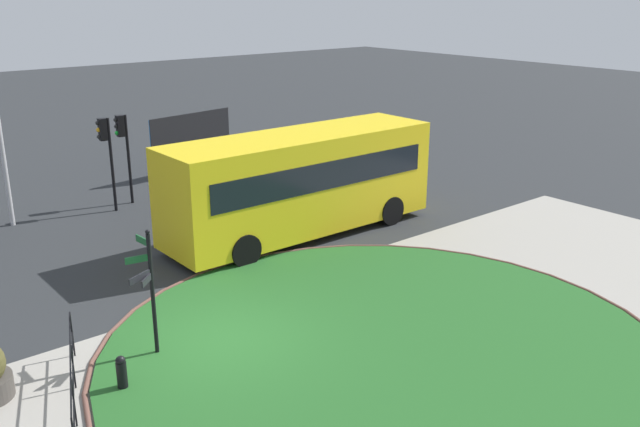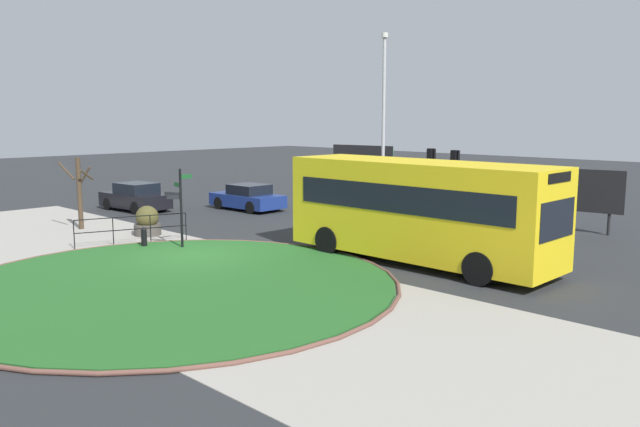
{
  "view_description": "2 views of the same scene",
  "coord_description": "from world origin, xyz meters",
  "px_view_note": "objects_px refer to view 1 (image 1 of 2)",
  "views": [
    {
      "loc": [
        -7.24,
        -12.34,
        7.77
      ],
      "look_at": [
        4.08,
        1.51,
        1.91
      ],
      "focal_mm": 38.73,
      "sensor_mm": 36.0,
      "label": 1
    },
    {
      "loc": [
        18.11,
        -12.37,
        4.81
      ],
      "look_at": [
        3.22,
        2.85,
        1.57
      ],
      "focal_mm": 35.9,
      "sensor_mm": 36.0,
      "label": 2
    }
  ],
  "objects_px": {
    "signpost_directional": "(149,285)",
    "billboard_left": "(191,134)",
    "bollard_foreground": "(122,373)",
    "traffic_light_near": "(123,139)",
    "traffic_light_far": "(106,144)",
    "bus_yellow": "(301,182)"
  },
  "relations": [
    {
      "from": "traffic_light_far",
      "to": "bollard_foreground",
      "type": "bearing_deg",
      "value": 72.2
    },
    {
      "from": "signpost_directional",
      "to": "billboard_left",
      "type": "relative_size",
      "value": 0.72
    },
    {
      "from": "bollard_foreground",
      "to": "traffic_light_far",
      "type": "bearing_deg",
      "value": 67.74
    },
    {
      "from": "signpost_directional",
      "to": "billboard_left",
      "type": "xyz_separation_m",
      "value": [
        8.57,
        13.56,
        0.01
      ]
    },
    {
      "from": "bollard_foreground",
      "to": "bus_yellow",
      "type": "xyz_separation_m",
      "value": [
        8.55,
        5.16,
        1.39
      ]
    },
    {
      "from": "bus_yellow",
      "to": "traffic_light_near",
      "type": "relative_size",
      "value": 2.78
    },
    {
      "from": "traffic_light_near",
      "to": "traffic_light_far",
      "type": "relative_size",
      "value": 0.98
    },
    {
      "from": "signpost_directional",
      "to": "billboard_left",
      "type": "bearing_deg",
      "value": 57.71
    },
    {
      "from": "traffic_light_near",
      "to": "billboard_left",
      "type": "relative_size",
      "value": 0.81
    },
    {
      "from": "signpost_directional",
      "to": "bollard_foreground",
      "type": "relative_size",
      "value": 3.73
    },
    {
      "from": "traffic_light_far",
      "to": "bus_yellow",
      "type": "bearing_deg",
      "value": 125.94
    },
    {
      "from": "bus_yellow",
      "to": "signpost_directional",
      "type": "bearing_deg",
      "value": -150.01
    },
    {
      "from": "signpost_directional",
      "to": "traffic_light_far",
      "type": "xyz_separation_m",
      "value": [
        3.57,
        10.6,
        0.8
      ]
    },
    {
      "from": "bollard_foreground",
      "to": "bus_yellow",
      "type": "distance_m",
      "value": 10.08
    },
    {
      "from": "bus_yellow",
      "to": "traffic_light_far",
      "type": "distance_m",
      "value": 7.42
    },
    {
      "from": "signpost_directional",
      "to": "bus_yellow",
      "type": "bearing_deg",
      "value": 30.1
    },
    {
      "from": "billboard_left",
      "to": "traffic_light_near",
      "type": "bearing_deg",
      "value": -157.94
    },
    {
      "from": "bollard_foreground",
      "to": "signpost_directional",
      "type": "bearing_deg",
      "value": 37.27
    },
    {
      "from": "bollard_foreground",
      "to": "traffic_light_near",
      "type": "bearing_deg",
      "value": 65.07
    },
    {
      "from": "bus_yellow",
      "to": "traffic_light_far",
      "type": "relative_size",
      "value": 2.73
    },
    {
      "from": "bollard_foreground",
      "to": "traffic_light_near",
      "type": "height_order",
      "value": "traffic_light_near"
    },
    {
      "from": "bus_yellow",
      "to": "billboard_left",
      "type": "distance_m",
      "value": 9.33
    }
  ]
}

